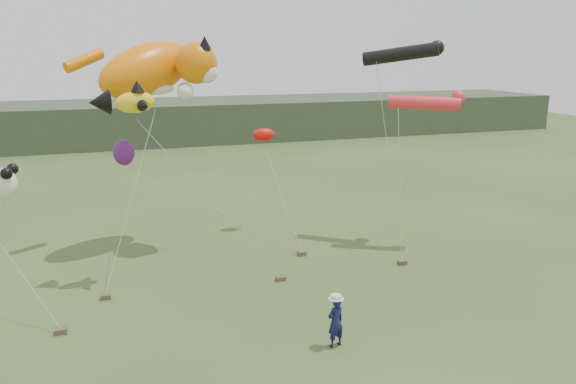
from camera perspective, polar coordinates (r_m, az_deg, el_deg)
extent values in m
plane|color=#385123|center=(18.89, 3.30, -14.51)|extent=(120.00, 120.00, 0.00)
cube|color=#2D3D28|center=(61.11, -12.61, 7.08)|extent=(90.00, 12.00, 4.00)
imported|color=#121544|center=(18.05, 4.85, -13.03)|extent=(0.69, 0.55, 1.65)
cube|color=brown|center=(22.50, -18.01, -10.07)|extent=(0.37, 0.29, 0.19)
cube|color=brown|center=(23.04, -0.75, -8.77)|extent=(0.37, 0.29, 0.19)
cube|color=brown|center=(25.19, 11.51, -7.03)|extent=(0.37, 0.29, 0.19)
cube|color=brown|center=(20.46, -22.08, -12.95)|extent=(0.37, 0.29, 0.19)
cube|color=brown|center=(25.76, 1.40, -6.26)|extent=(0.37, 0.29, 0.19)
ellipsoid|color=orange|center=(26.67, -14.12, 11.95)|extent=(5.77, 4.66, 3.48)
sphere|color=orange|center=(25.90, -9.31, 12.82)|extent=(1.85, 1.85, 1.85)
cone|color=black|center=(25.44, -8.48, 14.80)|extent=(0.58, 0.70, 0.70)
cone|color=black|center=(26.49, -8.44, 14.77)|extent=(0.58, 0.67, 0.66)
sphere|color=white|center=(25.68, -8.23, 11.93)|extent=(0.93, 0.93, 0.93)
ellipsoid|color=white|center=(26.42, -13.50, 10.18)|extent=(1.81, 0.91, 0.57)
sphere|color=white|center=(25.24, -10.37, 9.94)|extent=(0.72, 0.72, 0.72)
sphere|color=white|center=(26.70, -10.38, 10.15)|extent=(0.72, 0.72, 0.72)
cylinder|color=orange|center=(27.40, -20.03, 12.45)|extent=(1.92, 1.41, 1.12)
ellipsoid|color=yellow|center=(22.34, -15.27, 8.79)|extent=(1.65, 0.90, 0.89)
cone|color=black|center=(22.62, -18.65, 8.61)|extent=(0.91, 1.09, 0.98)
cone|color=black|center=(22.30, -15.08, 10.34)|extent=(0.54, 0.54, 0.43)
cone|color=black|center=(21.83, -14.29, 8.45)|extent=(0.58, 0.61, 0.43)
cone|color=black|center=(22.91, -14.52, 8.68)|extent=(0.58, 0.61, 0.43)
cylinder|color=black|center=(27.67, 11.35, 13.57)|extent=(3.24, 2.69, 1.14)
sphere|color=black|center=(28.01, 14.88, 13.97)|extent=(0.70, 0.70, 0.70)
cylinder|color=red|center=(26.68, 13.63, 8.80)|extent=(3.15, 2.10, 0.72)
sphere|color=red|center=(27.03, 16.92, 9.21)|extent=(0.65, 0.65, 0.65)
sphere|color=white|center=(22.19, -27.17, 0.75)|extent=(1.13, 1.13, 1.13)
sphere|color=black|center=(21.71, -26.70, 1.68)|extent=(0.41, 0.41, 0.41)
sphere|color=black|center=(22.47, -26.20, 2.11)|extent=(0.41, 0.41, 0.41)
ellipsoid|color=red|center=(28.75, -2.47, 5.82)|extent=(1.15, 0.67, 0.67)
ellipsoid|color=#59186F|center=(27.37, -16.34, 3.86)|extent=(1.00, 0.66, 1.22)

